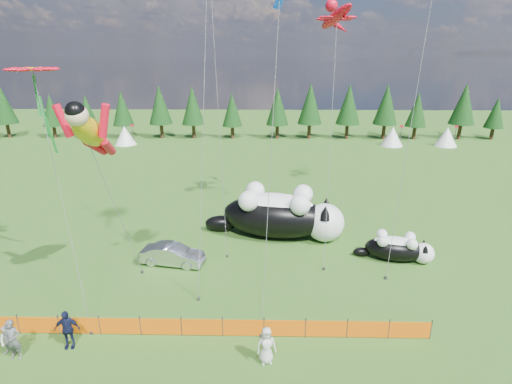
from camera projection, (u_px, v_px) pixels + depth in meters
ground at (210, 300)px, 22.31m from camera, size 160.00×160.00×0.00m
safety_fence at (202, 327)px, 19.31m from camera, size 22.06×0.06×1.10m
tree_line at (246, 114)px, 63.50m from camera, size 90.00×4.00×8.00m
festival_tents at (318, 136)px, 59.41m from camera, size 50.00×3.20×2.80m
cat_large at (281, 214)px, 29.53m from camera, size 10.48×5.10×3.81m
cat_small at (398, 248)px, 26.36m from camera, size 5.11×2.61×1.86m
car at (173, 255)px, 25.91m from camera, size 4.29×2.09×1.35m
spectator_a at (13, 340)px, 17.75m from camera, size 0.74×0.51×1.97m
spectator_b at (8, 341)px, 18.01m from camera, size 0.77×0.48×1.53m
spectator_c at (67, 329)px, 18.44m from camera, size 1.21×0.73×1.95m
spectator_e at (266, 345)px, 17.54m from camera, size 0.97×0.74×1.78m
superhero_kite at (90, 132)px, 19.75m from camera, size 4.24×4.71×11.37m
gecko_kite at (336, 17)px, 28.94m from camera, size 4.67×12.36×17.98m
flower_kite at (33, 72)px, 20.98m from camera, size 5.64×7.44×13.87m
diamond_kite_c at (278, 24)px, 16.59m from camera, size 1.08×2.61×15.79m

